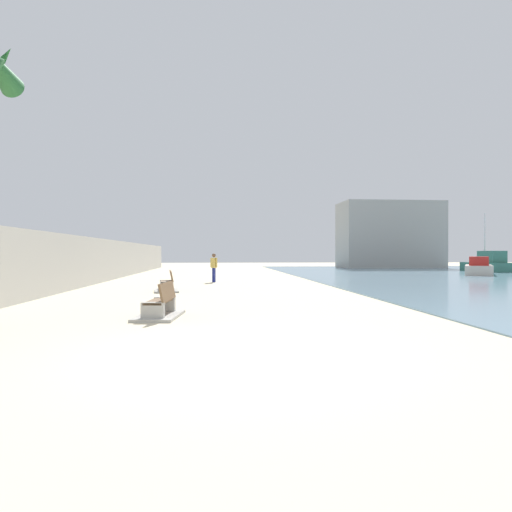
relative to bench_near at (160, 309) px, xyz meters
name	(u,v)px	position (x,y,z in m)	size (l,w,h in m)	color
ground_plane	(220,284)	(1.76, 13.12, -0.23)	(120.00, 120.00, 0.00)	beige
seawall	(85,261)	(-5.74, 13.12, 1.11)	(0.80, 64.00, 2.68)	#ADAAA3
bench_near	(160,309)	(0.00, 0.00, 0.00)	(1.32, 2.21, 0.98)	#ADAAA3
bench_far	(167,286)	(-0.73, 8.67, 0.00)	(1.35, 2.22, 0.98)	#ADAAA3
person_walking	(214,265)	(1.43, 15.18, 0.82)	(0.43, 0.37, 1.78)	navy
boat_far_right	(479,268)	(23.10, 22.50, 0.36)	(4.63, 5.90, 1.49)	beige
boat_mid_bay	(488,264)	(27.56, 28.26, 0.53)	(2.85, 5.07, 5.64)	#337060
harbor_building	(389,235)	(22.89, 41.12, 3.80)	(12.00, 6.00, 8.06)	#9E9E99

